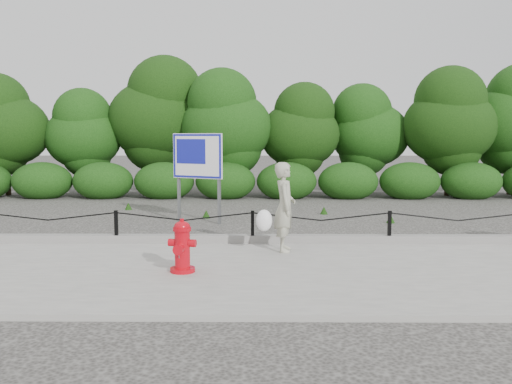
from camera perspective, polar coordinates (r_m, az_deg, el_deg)
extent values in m
plane|color=#2D2B28|center=(9.98, -0.36, -5.84)|extent=(90.00, 90.00, 0.00)
cube|color=gray|center=(8.03, -0.57, -8.49)|extent=(14.00, 4.00, 0.08)
cube|color=slate|center=(10.00, -0.36, -4.94)|extent=(14.00, 0.22, 0.14)
cube|color=black|center=(10.26, -14.50, -3.55)|extent=(0.06, 0.06, 0.60)
cube|color=black|center=(9.91, -0.36, -3.69)|extent=(0.06, 0.06, 0.60)
cube|color=black|center=(10.19, 13.87, -3.60)|extent=(0.06, 0.06, 0.60)
cylinder|color=black|center=(10.62, -21.07, -2.24)|extent=(2.50, 0.02, 0.02)
cylinder|color=black|center=(9.97, -7.57, -2.40)|extent=(2.50, 0.02, 0.02)
cylinder|color=black|center=(9.94, 6.87, -2.42)|extent=(2.50, 0.02, 0.02)
cylinder|color=black|center=(10.52, 20.54, -2.30)|extent=(2.50, 0.02, 0.02)
cylinder|color=black|center=(20.33, -24.72, 2.51)|extent=(0.18, 0.18, 2.01)
ellipsoid|color=#234E12|center=(20.30, -24.90, 6.49)|extent=(2.98, 2.58, 3.22)
cylinder|color=black|center=(19.78, -17.64, 2.36)|extent=(0.18, 0.18, 1.78)
ellipsoid|color=#234E12|center=(19.75, -17.76, 5.98)|extent=(2.64, 2.28, 2.85)
cylinder|color=black|center=(19.53, -10.30, 3.33)|extent=(0.18, 0.18, 2.34)
ellipsoid|color=#234E12|center=(19.53, -10.39, 8.14)|extent=(3.47, 3.00, 3.75)
cylinder|color=black|center=(18.43, -3.09, 2.87)|extent=(0.18, 0.18, 2.09)
ellipsoid|color=#234E12|center=(18.41, -3.12, 7.41)|extent=(3.09, 2.67, 3.34)
cylinder|color=black|center=(18.85, 4.60, 2.61)|extent=(0.18, 0.18, 1.88)
ellipsoid|color=#234E12|center=(18.82, 4.63, 6.60)|extent=(2.78, 2.40, 3.00)
cylinder|color=black|center=(19.59, 11.83, 2.62)|extent=(0.18, 0.18, 1.87)
ellipsoid|color=#234E12|center=(19.56, 11.92, 6.45)|extent=(2.77, 2.39, 2.99)
cylinder|color=black|center=(19.46, 19.55, 2.74)|extent=(0.18, 0.18, 2.12)
ellipsoid|color=#234E12|center=(19.45, 19.70, 7.10)|extent=(3.13, 2.71, 3.39)
cylinder|color=black|center=(20.69, 25.23, 2.78)|extent=(0.18, 0.18, 2.19)
cylinder|color=#BC0712|center=(7.98, -7.73, -8.10)|extent=(0.42, 0.42, 0.06)
cylinder|color=#BC0712|center=(7.91, -7.76, -5.97)|extent=(0.26, 0.26, 0.55)
cylinder|color=#BC0712|center=(7.86, -7.79, -3.88)|extent=(0.30, 0.30, 0.05)
ellipsoid|color=#BC0712|center=(7.85, -7.80, -3.67)|extent=(0.27, 0.27, 0.17)
cylinder|color=#BC0712|center=(7.84, -7.81, -2.97)|extent=(0.07, 0.07, 0.05)
cylinder|color=#BC0712|center=(7.94, -8.82, -5.28)|extent=(0.12, 0.13, 0.11)
cylinder|color=#BC0712|center=(7.85, -6.71, -5.38)|extent=(0.12, 0.13, 0.11)
cylinder|color=#BC0712|center=(7.76, -8.12, -6.00)|extent=(0.17, 0.14, 0.15)
cylinder|color=slate|center=(7.80, -8.12, -6.53)|extent=(0.01, 0.05, 0.12)
imported|color=#A4A38C|center=(9.18, 3.04, -1.58)|extent=(0.37, 0.56, 1.52)
ellipsoid|color=white|center=(9.05, 0.86, -3.01)|extent=(0.27, 0.21, 0.36)
cube|color=slate|center=(13.02, -8.13, 1.52)|extent=(0.08, 0.08, 2.09)
cube|color=slate|center=(12.45, -3.90, 1.37)|extent=(0.08, 0.08, 2.09)
cube|color=white|center=(12.66, -6.19, 3.79)|extent=(1.20, 0.59, 1.05)
cube|color=#151B9A|center=(12.64, -6.25, 3.79)|extent=(1.16, 0.54, 1.01)
cube|color=#151B9A|center=(12.71, -6.88, 4.27)|extent=(0.71, 0.33, 0.57)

